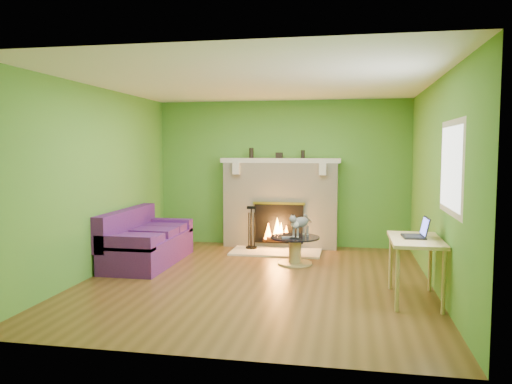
# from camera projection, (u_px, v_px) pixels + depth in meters

# --- Properties ---
(floor) EXTENTS (5.00, 5.00, 0.00)m
(floor) POSITION_uv_depth(u_px,v_px,m) (256.00, 280.00, 6.63)
(floor) COLOR brown
(floor) RESTS_ON ground
(ceiling) EXTENTS (5.00, 5.00, 0.00)m
(ceiling) POSITION_uv_depth(u_px,v_px,m) (257.00, 82.00, 6.40)
(ceiling) COLOR white
(ceiling) RESTS_ON wall_back
(wall_back) EXTENTS (5.00, 0.00, 5.00)m
(wall_back) POSITION_uv_depth(u_px,v_px,m) (282.00, 174.00, 8.96)
(wall_back) COLOR #549A32
(wall_back) RESTS_ON floor
(wall_front) EXTENTS (5.00, 0.00, 5.00)m
(wall_front) POSITION_uv_depth(u_px,v_px,m) (201.00, 204.00, 4.07)
(wall_front) COLOR #549A32
(wall_front) RESTS_ON floor
(wall_left) EXTENTS (0.00, 5.00, 5.00)m
(wall_left) POSITION_uv_depth(u_px,v_px,m) (98.00, 181.00, 6.93)
(wall_left) COLOR #549A32
(wall_left) RESTS_ON floor
(wall_right) EXTENTS (0.00, 5.00, 5.00)m
(wall_right) POSITION_uv_depth(u_px,v_px,m) (437.00, 185.00, 6.11)
(wall_right) COLOR #549A32
(wall_right) RESTS_ON floor
(window_frame) EXTENTS (0.00, 1.20, 1.20)m
(window_frame) POSITION_uv_depth(u_px,v_px,m) (451.00, 168.00, 5.20)
(window_frame) COLOR silver
(window_frame) RESTS_ON wall_right
(window_pane) EXTENTS (0.00, 1.06, 1.06)m
(window_pane) POSITION_uv_depth(u_px,v_px,m) (451.00, 168.00, 5.21)
(window_pane) COLOR white
(window_pane) RESTS_ON wall_right
(fireplace) EXTENTS (2.10, 0.46, 1.58)m
(fireplace) POSITION_uv_depth(u_px,v_px,m) (280.00, 204.00, 8.83)
(fireplace) COLOR beige
(fireplace) RESTS_ON floor
(hearth) EXTENTS (1.50, 0.75, 0.03)m
(hearth) POSITION_uv_depth(u_px,v_px,m) (276.00, 252.00, 8.39)
(hearth) COLOR beige
(hearth) RESTS_ON floor
(mantel) EXTENTS (2.10, 0.28, 0.08)m
(mantel) POSITION_uv_depth(u_px,v_px,m) (280.00, 160.00, 8.74)
(mantel) COLOR beige
(mantel) RESTS_ON fireplace
(sofa) EXTENTS (0.86, 1.82, 0.82)m
(sofa) POSITION_uv_depth(u_px,v_px,m) (145.00, 242.00, 7.62)
(sofa) COLOR #471961
(sofa) RESTS_ON floor
(coffee_table) EXTENTS (0.74, 0.74, 0.42)m
(coffee_table) POSITION_uv_depth(u_px,v_px,m) (295.00, 248.00, 7.55)
(coffee_table) COLOR tan
(coffee_table) RESTS_ON floor
(desk) EXTENTS (0.57, 0.98, 0.73)m
(desk) POSITION_uv_depth(u_px,v_px,m) (416.00, 246.00, 5.69)
(desk) COLOR tan
(desk) RESTS_ON floor
(cat) EXTENTS (0.44, 0.59, 0.35)m
(cat) POSITION_uv_depth(u_px,v_px,m) (301.00, 225.00, 7.55)
(cat) COLOR #5D5E62
(cat) RESTS_ON coffee_table
(remote_silver) EXTENTS (0.18, 0.09, 0.02)m
(remote_silver) POSITION_uv_depth(u_px,v_px,m) (287.00, 237.00, 7.43)
(remote_silver) COLOR gray
(remote_silver) RESTS_ON coffee_table
(remote_black) EXTENTS (0.16, 0.10, 0.02)m
(remote_black) POSITION_uv_depth(u_px,v_px,m) (295.00, 238.00, 7.35)
(remote_black) COLOR black
(remote_black) RESTS_ON coffee_table
(laptop) EXTENTS (0.30, 0.34, 0.24)m
(laptop) POSITION_uv_depth(u_px,v_px,m) (414.00, 227.00, 5.73)
(laptop) COLOR black
(laptop) RESTS_ON desk
(fire_tools) EXTENTS (0.20, 0.20, 0.74)m
(fire_tools) POSITION_uv_depth(u_px,v_px,m) (251.00, 227.00, 8.59)
(fire_tools) COLOR black
(fire_tools) RESTS_ON hearth
(mantel_vase_left) EXTENTS (0.08, 0.08, 0.18)m
(mantel_vase_left) POSITION_uv_depth(u_px,v_px,m) (251.00, 153.00, 8.86)
(mantel_vase_left) COLOR black
(mantel_vase_left) RESTS_ON mantel
(mantel_vase_right) EXTENTS (0.07, 0.07, 0.14)m
(mantel_vase_right) POSITION_uv_depth(u_px,v_px,m) (303.00, 154.00, 8.69)
(mantel_vase_right) COLOR black
(mantel_vase_right) RESTS_ON mantel
(mantel_box) EXTENTS (0.12, 0.08, 0.10)m
(mantel_box) POSITION_uv_depth(u_px,v_px,m) (279.00, 155.00, 8.77)
(mantel_box) COLOR black
(mantel_box) RESTS_ON mantel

